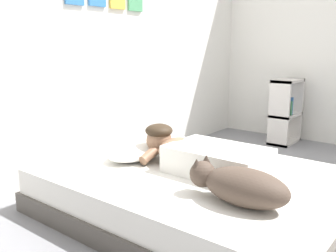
# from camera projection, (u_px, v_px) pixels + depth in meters

# --- Properties ---
(ground_plane) EXTENTS (12.82, 12.82, 0.00)m
(ground_plane) POSITION_uv_depth(u_px,v_px,m) (267.00, 211.00, 2.63)
(ground_plane) COLOR gray
(back_wall) EXTENTS (4.41, 0.12, 2.50)m
(back_wall) POSITION_uv_depth(u_px,v_px,m) (104.00, 32.00, 3.35)
(back_wall) COLOR silver
(back_wall) RESTS_ON ground
(side_wall_right) EXTENTS (0.10, 6.14, 2.50)m
(side_wall_right) POSITION_uv_depth(u_px,v_px,m) (333.00, 35.00, 4.26)
(side_wall_right) COLOR silver
(side_wall_right) RESTS_ON ground
(bed) EXTENTS (1.50, 1.95, 0.31)m
(bed) POSITION_uv_depth(u_px,v_px,m) (192.00, 192.00, 2.58)
(bed) COLOR #4C4742
(bed) RESTS_ON ground
(pillow) EXTENTS (0.52, 0.32, 0.11)m
(pillow) POSITION_uv_depth(u_px,v_px,m) (137.00, 151.00, 2.80)
(pillow) COLOR white
(pillow) RESTS_ON bed
(person_lying) EXTENTS (0.43, 0.92, 0.27)m
(person_lying) POSITION_uv_depth(u_px,v_px,m) (200.00, 154.00, 2.54)
(person_lying) COLOR white
(person_lying) RESTS_ON bed
(dog) EXTENTS (0.26, 0.57, 0.21)m
(dog) POSITION_uv_depth(u_px,v_px,m) (240.00, 185.00, 1.99)
(dog) COLOR #4C3D33
(dog) RESTS_ON bed
(coffee_cup) EXTENTS (0.12, 0.09, 0.07)m
(coffee_cup) POSITION_uv_depth(u_px,v_px,m) (164.00, 146.00, 3.03)
(coffee_cup) COLOR teal
(coffee_cup) RESTS_ON bed
(cell_phone) EXTENTS (0.07, 0.14, 0.01)m
(cell_phone) POSITION_uv_depth(u_px,v_px,m) (243.00, 173.00, 2.47)
(cell_phone) COLOR black
(cell_phone) RESTS_ON bed
(bookshelf) EXTENTS (0.45, 0.24, 0.75)m
(bookshelf) POSITION_uv_depth(u_px,v_px,m) (285.00, 111.00, 4.37)
(bookshelf) COLOR silver
(bookshelf) RESTS_ON ground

